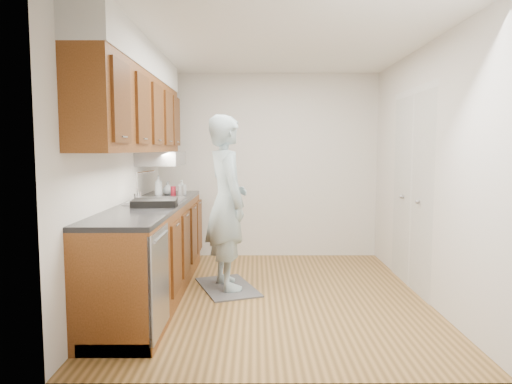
# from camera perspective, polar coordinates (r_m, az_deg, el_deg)

# --- Properties ---
(floor) EXTENTS (3.50, 3.50, 0.00)m
(floor) POSITION_cam_1_polar(r_m,az_deg,el_deg) (4.75, 2.01, -12.77)
(floor) COLOR #A4773E
(floor) RESTS_ON ground
(ceiling) EXTENTS (3.50, 3.50, 0.00)m
(ceiling) POSITION_cam_1_polar(r_m,az_deg,el_deg) (4.63, 2.12, 18.12)
(ceiling) COLOR white
(ceiling) RESTS_ON wall_left
(wall_left) EXTENTS (0.02, 3.50, 2.50)m
(wall_left) POSITION_cam_1_polar(r_m,az_deg,el_deg) (4.71, -16.52, 2.37)
(wall_left) COLOR silver
(wall_left) RESTS_ON floor
(wall_right) EXTENTS (0.02, 3.50, 2.50)m
(wall_right) POSITION_cam_1_polar(r_m,az_deg,el_deg) (4.81, 20.22, 2.32)
(wall_right) COLOR silver
(wall_right) RESTS_ON floor
(wall_back) EXTENTS (3.00, 0.02, 2.50)m
(wall_back) POSITION_cam_1_polar(r_m,az_deg,el_deg) (6.27, 1.46, 3.28)
(wall_back) COLOR silver
(wall_back) RESTS_ON floor
(counter) EXTENTS (0.64, 2.80, 1.30)m
(counter) POSITION_cam_1_polar(r_m,az_deg,el_deg) (4.73, -12.77, -6.84)
(counter) COLOR brown
(counter) RESTS_ON floor
(upper_cabinets) EXTENTS (0.47, 2.80, 1.21)m
(upper_cabinets) POSITION_cam_1_polar(r_m,az_deg,el_deg) (4.72, -14.60, 10.92)
(upper_cabinets) COLOR brown
(upper_cabinets) RESTS_ON wall_left
(closet_door) EXTENTS (0.02, 1.22, 2.05)m
(closet_door) POSITION_cam_1_polar(r_m,az_deg,el_deg) (5.11, 18.85, -0.01)
(closet_door) COLOR white
(closet_door) RESTS_ON wall_right
(floor_mat) EXTENTS (0.77, 0.99, 0.02)m
(floor_mat) POSITION_cam_1_polar(r_m,az_deg,el_deg) (4.99, -3.60, -11.78)
(floor_mat) COLOR slate
(floor_mat) RESTS_ON floor
(person) EXTENTS (0.71, 0.85, 2.06)m
(person) POSITION_cam_1_polar(r_m,az_deg,el_deg) (4.79, -3.67, 0.17)
(person) COLOR #9DB7BF
(person) RESTS_ON floor_mat
(soap_bottle_a) EXTENTS (0.11, 0.11, 0.24)m
(soap_bottle_a) POSITION_cam_1_polar(r_m,az_deg,el_deg) (5.38, -12.09, 0.79)
(soap_bottle_a) COLOR silver
(soap_bottle_a) RESTS_ON counter
(soap_bottle_b) EXTENTS (0.10, 0.10, 0.18)m
(soap_bottle_b) POSITION_cam_1_polar(r_m,az_deg,el_deg) (5.47, -9.24, 0.58)
(soap_bottle_b) COLOR silver
(soap_bottle_b) RESTS_ON counter
(soap_bottle_c) EXTENTS (0.17, 0.17, 0.16)m
(soap_bottle_c) POSITION_cam_1_polar(r_m,az_deg,el_deg) (5.51, -10.97, 0.48)
(soap_bottle_c) COLOR silver
(soap_bottle_c) RESTS_ON counter
(soda_can) EXTENTS (0.08, 0.08, 0.11)m
(soda_can) POSITION_cam_1_polar(r_m,az_deg,el_deg) (5.36, -10.31, 0.11)
(soda_can) COLOR #AB1D2E
(soda_can) RESTS_ON counter
(steel_can) EXTENTS (0.08, 0.08, 0.12)m
(steel_can) POSITION_cam_1_polar(r_m,az_deg,el_deg) (5.31, -9.43, 0.12)
(steel_can) COLOR #A5A5AA
(steel_can) RESTS_ON counter
(dish_rack) EXTENTS (0.45, 0.39, 0.06)m
(dish_rack) POSITION_cam_1_polar(r_m,az_deg,el_deg) (4.44, -12.54, -1.30)
(dish_rack) COLOR black
(dish_rack) RESTS_ON counter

